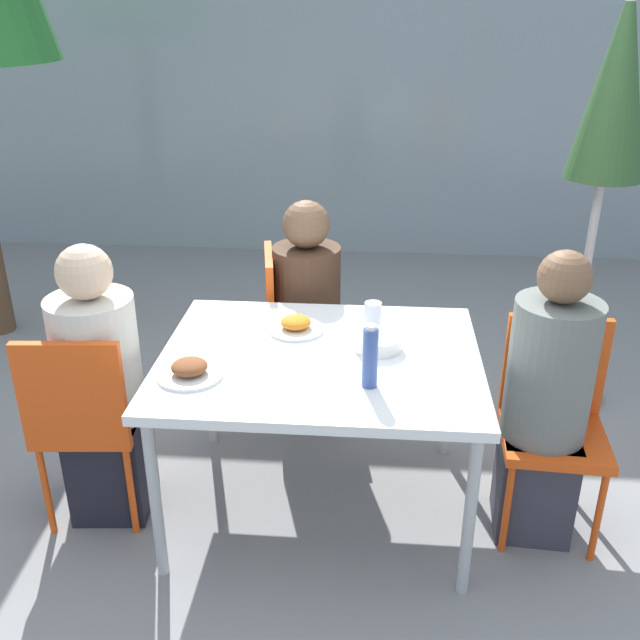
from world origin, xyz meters
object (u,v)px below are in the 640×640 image
at_px(bottle, 370,357).
at_px(drinking_cup, 373,314).
at_px(person_far, 307,318).
at_px(salad_bowl, 378,342).
at_px(chair_far, 291,320).
at_px(chair_left, 85,413).
at_px(person_right, 545,407).
at_px(person_left, 102,393).
at_px(chair_right, 553,410).
at_px(closed_umbrella, 614,104).

height_order(bottle, drinking_cup, bottle).
xyz_separation_m(person_far, salad_bowl, (0.35, -0.68, 0.22)).
bearing_deg(chair_far, chair_left, -46.28).
distance_m(person_right, drinking_cup, 0.79).
bearing_deg(chair_far, person_left, -47.09).
bearing_deg(salad_bowl, person_far, 117.30).
relative_size(chair_right, salad_bowl, 4.50).
xyz_separation_m(person_far, bottle, (0.33, -0.98, 0.30)).
xyz_separation_m(chair_left, chair_right, (1.85, 0.18, 0.00)).
height_order(chair_far, bottle, bottle).
distance_m(person_right, bottle, 0.75).
relative_size(chair_far, closed_umbrella, 0.42).
bearing_deg(person_right, salad_bowl, -7.56).
xyz_separation_m(person_right, bottle, (-0.68, -0.17, 0.28)).
xyz_separation_m(person_far, drinking_cup, (0.33, -0.46, 0.24)).
xyz_separation_m(person_left, chair_right, (1.81, 0.09, -0.05)).
bearing_deg(chair_right, person_left, 6.59).
bearing_deg(chair_left, closed_umbrella, 23.70).
bearing_deg(person_far, chair_far, -122.00).
bearing_deg(chair_right, salad_bowl, -0.60).
height_order(chair_right, drinking_cup, chair_right).
height_order(chair_far, person_far, person_far).
distance_m(person_far, drinking_cup, 0.62).
distance_m(person_left, person_far, 1.12).
height_order(person_right, bottle, person_right).
relative_size(chair_left, drinking_cup, 8.31).
xyz_separation_m(person_left, closed_umbrella, (2.16, 1.11, 1.00)).
bearing_deg(drinking_cup, person_left, -161.43).
relative_size(person_right, drinking_cup, 11.45).
height_order(chair_left, bottle, bottle).
distance_m(person_right, salad_bowl, 0.69).
distance_m(person_right, closed_umbrella, 1.52).
height_order(chair_left, drinking_cup, chair_left).
height_order(chair_far, salad_bowl, chair_far).
bearing_deg(chair_right, bottle, 22.38).
bearing_deg(person_right, bottle, 17.89).
xyz_separation_m(chair_left, person_left, (0.04, 0.08, 0.05)).
xyz_separation_m(chair_far, closed_umbrella, (1.50, 0.24, 1.04)).
bearing_deg(salad_bowl, drinking_cup, 95.94).
bearing_deg(person_right, closed_umbrella, -106.67).
height_order(person_far, bottle, person_far).
distance_m(chair_right, person_right, 0.11).
distance_m(chair_far, person_far, 0.10).
relative_size(person_left, closed_umbrella, 0.56).
bearing_deg(closed_umbrella, person_far, -168.78).
relative_size(chair_left, chair_right, 1.00).
bearing_deg(chair_far, drinking_cup, 30.16).
xyz_separation_m(person_far, closed_umbrella, (1.41, 0.28, 1.01)).
distance_m(person_left, chair_far, 1.09).
distance_m(person_far, salad_bowl, 0.80).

